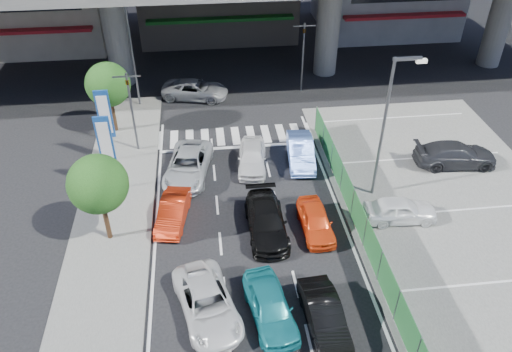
{
  "coord_description": "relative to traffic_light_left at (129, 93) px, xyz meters",
  "views": [
    {
      "loc": [
        -1.96,
        -14.89,
        17.13
      ],
      "look_at": [
        0.45,
        5.43,
        2.18
      ],
      "focal_mm": 35.0,
      "sensor_mm": 36.0,
      "label": 1
    }
  ],
  "objects": [
    {
      "name": "ground",
      "position": [
        6.2,
        -12.0,
        -3.94
      ],
      "size": [
        120.0,
        120.0,
        0.0
      ],
      "primitive_type": "plane",
      "color": "black",
      "rests_on": "ground"
    },
    {
      "name": "traffic_cone",
      "position": [
        11.82,
        -8.64,
        -3.49
      ],
      "size": [
        0.41,
        0.41,
        0.78
      ],
      "primitive_type": "cone",
      "rotation": [
        0.0,
        0.0,
        0.02
      ],
      "color": "#E2570C",
      "rests_on": "parking_lot"
    },
    {
      "name": "tree_far",
      "position": [
        -1.6,
        2.5,
        -0.55
      ],
      "size": [
        2.8,
        2.8,
        4.8
      ],
      "color": "#382314",
      "rests_on": "ground"
    },
    {
      "name": "signboard_far",
      "position": [
        -1.4,
        -1.01,
        -0.87
      ],
      "size": [
        0.8,
        0.14,
        4.7
      ],
      "color": "#595B60",
      "rests_on": "ground"
    },
    {
      "name": "taxi_orange_right",
      "position": [
        9.42,
        -8.58,
        -3.32
      ],
      "size": [
        1.55,
        3.65,
        1.23
      ],
      "primitive_type": "imported",
      "rotation": [
        0.0,
        0.0,
        0.03
      ],
      "color": "#EC4515",
      "rests_on": "ground"
    },
    {
      "name": "crossing_wagon_silver",
      "position": [
        3.71,
        6.71,
        -3.27
      ],
      "size": [
        5.18,
        3.26,
        1.33
      ],
      "primitive_type": "imported",
      "rotation": [
        0.0,
        0.0,
        1.34
      ],
      "color": "#9D9FA4",
      "rests_on": "ground"
    },
    {
      "name": "taxi_orange_left",
      "position": [
        2.32,
        -7.0,
        -3.33
      ],
      "size": [
        1.93,
        3.87,
        1.22
      ],
      "primitive_type": "imported",
      "rotation": [
        0.0,
        0.0,
        -0.18
      ],
      "color": "red",
      "rests_on": "ground"
    },
    {
      "name": "wagon_silver_front_left",
      "position": [
        3.12,
        -3.03,
        -3.25
      ],
      "size": [
        3.2,
        5.31,
        1.38
      ],
      "primitive_type": "imported",
      "rotation": [
        0.0,
        0.0,
        -0.19
      ],
      "color": "#B5BABD",
      "rests_on": "ground"
    },
    {
      "name": "traffic_light_left",
      "position": [
        0.0,
        0.0,
        0.0
      ],
      "size": [
        1.6,
        1.24,
        5.2
      ],
      "color": "#595B60",
      "rests_on": "ground"
    },
    {
      "name": "parked_sedan_white",
      "position": [
        13.86,
        -8.34,
        -3.24
      ],
      "size": [
        3.84,
        1.73,
        1.28
      ],
      "primitive_type": "imported",
      "rotation": [
        0.0,
        0.0,
        1.51
      ],
      "color": "white",
      "rests_on": "parking_lot"
    },
    {
      "name": "street_lamp_right",
      "position": [
        13.37,
        -6.0,
        0.83
      ],
      "size": [
        1.65,
        0.22,
        8.0
      ],
      "color": "#595B60",
      "rests_on": "ground"
    },
    {
      "name": "traffic_light_right",
      "position": [
        11.7,
        7.0,
        0.0
      ],
      "size": [
        1.6,
        1.24,
        5.2
      ],
      "color": "#595B60",
      "rests_on": "ground"
    },
    {
      "name": "taxi_teal_mid",
      "position": [
        6.4,
        -13.65,
        -3.25
      ],
      "size": [
        2.22,
        4.25,
        1.38
      ],
      "primitive_type": "imported",
      "rotation": [
        0.0,
        0.0,
        0.15
      ],
      "color": "teal",
      "rests_on": "ground"
    },
    {
      "name": "parked_sedan_dgrey",
      "position": [
        18.87,
        -3.88,
        -3.17
      ],
      "size": [
        4.98,
        2.35,
        1.4
      ],
      "primitive_type": "imported",
      "rotation": [
        0.0,
        0.0,
        1.49
      ],
      "color": "#2C2D31",
      "rests_on": "parking_lot"
    },
    {
      "name": "tree_near",
      "position": [
        -0.8,
        -8.0,
        -0.55
      ],
      "size": [
        2.8,
        2.8,
        4.8
      ],
      "color": "#382314",
      "rests_on": "ground"
    },
    {
      "name": "parking_lot",
      "position": [
        17.2,
        -10.0,
        -3.91
      ],
      "size": [
        12.0,
        28.0,
        0.06
      ],
      "primitive_type": "cube",
      "color": "#595956",
      "rests_on": "ground"
    },
    {
      "name": "signboard_near",
      "position": [
        -1.0,
        -4.01,
        -0.87
      ],
      "size": [
        0.8,
        0.14,
        4.7
      ],
      "color": "#595B60",
      "rests_on": "ground"
    },
    {
      "name": "fence_run",
      "position": [
        11.5,
        -11.0,
        -3.04
      ],
      "size": [
        0.16,
        22.0,
        1.8
      ],
      "primitive_type": null,
      "color": "#1E5A2A",
      "rests_on": "ground"
    },
    {
      "name": "sidewalk_left",
      "position": [
        -0.8,
        -8.0,
        -3.88
      ],
      "size": [
        4.0,
        30.0,
        0.12
      ],
      "primitive_type": "cube",
      "color": "#595956",
      "rests_on": "ground"
    },
    {
      "name": "kei_truck_front_right",
      "position": [
        9.85,
        -2.38,
        -3.25
      ],
      "size": [
        1.84,
        4.31,
        1.38
      ],
      "primitive_type": "imported",
      "rotation": [
        0.0,
        0.0,
        -0.09
      ],
      "color": "#6089E7",
      "rests_on": "ground"
    },
    {
      "name": "street_lamp_left",
      "position": [
        -0.13,
        6.0,
        0.83
      ],
      "size": [
        1.65,
        0.22,
        8.0
      ],
      "color": "#595B60",
      "rests_on": "ground"
    },
    {
      "name": "sedan_white_front_mid",
      "position": [
        6.89,
        -2.61,
        -3.26
      ],
      "size": [
        2.1,
        4.16,
        1.36
      ],
      "primitive_type": "imported",
      "rotation": [
        0.0,
        0.0,
        -0.13
      ],
      "color": "white",
      "rests_on": "ground"
    },
    {
      "name": "sedan_white_mid_left",
      "position": [
        3.82,
        -13.14,
        -3.29
      ],
      "size": [
        3.16,
        5.0,
        1.29
      ],
      "primitive_type": "imported",
      "rotation": [
        0.0,
        0.0,
        0.24
      ],
      "color": "silver",
      "rests_on": "ground"
    },
    {
      "name": "hatch_black_mid_right",
      "position": [
        8.52,
        -14.31,
        -3.3
      ],
      "size": [
        1.62,
        3.95,
        1.27
      ],
      "primitive_type": "imported",
      "rotation": [
        0.0,
        0.0,
        0.07
      ],
      "color": "black",
      "rests_on": "ground"
    },
    {
      "name": "sedan_black_mid",
      "position": [
        6.95,
        -8.36,
        -3.26
      ],
      "size": [
        1.92,
        4.65,
        1.34
      ],
      "primitive_type": "imported",
      "rotation": [
        0.0,
        0.0,
        0.01
      ],
      "color": "black",
      "rests_on": "ground"
    }
  ]
}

